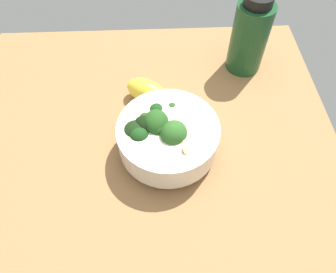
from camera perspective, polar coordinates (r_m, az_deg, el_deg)
ground_plane at (r=57.76cm, az=-3.72°, el=-3.44°), size 70.91×70.91×3.14cm
bowl_of_broccoli at (r=52.70cm, az=-0.40°, el=0.35°), size 17.20×17.20×9.97cm
lemon_wedge at (r=62.02cm, az=-3.73°, el=8.27°), size 9.55×8.25×4.99cm
bottle_tall at (r=67.86cm, az=14.74°, el=17.43°), size 7.44×7.44×16.68cm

